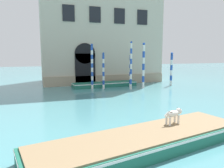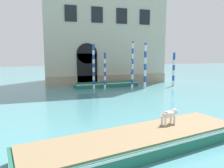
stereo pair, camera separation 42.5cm
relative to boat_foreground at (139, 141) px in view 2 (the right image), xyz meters
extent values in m
cube|color=#BCB29E|center=(3.67, 19.02, 8.63)|extent=(13.57, 6.00, 17.86)
cube|color=tan|center=(3.67, 15.97, 0.21)|extent=(13.57, 0.16, 1.02)
cube|color=black|center=(1.18, 15.96, 1.38)|extent=(2.14, 0.14, 3.36)
cylinder|color=black|center=(1.18, 15.96, 3.06)|extent=(2.14, 0.14, 2.14)
cube|color=black|center=(-0.40, 15.98, 7.05)|extent=(1.21, 0.10, 1.61)
cube|color=black|center=(2.31, 15.98, 7.05)|extent=(1.21, 0.10, 1.61)
cube|color=black|center=(5.02, 15.98, 7.05)|extent=(1.21, 0.10, 1.61)
cube|color=black|center=(7.74, 15.98, 7.05)|extent=(1.21, 0.10, 1.61)
cube|color=#1E6651|center=(0.00, 0.00, -0.05)|extent=(8.70, 3.75, 0.51)
cube|color=white|center=(0.00, 0.00, 0.15)|extent=(8.73, 3.78, 0.08)
cube|color=#8C7251|center=(0.00, 0.00, 0.24)|extent=(8.42, 3.53, 0.06)
cylinder|color=silver|center=(1.74, 0.72, 0.44)|extent=(0.08, 0.08, 0.34)
cylinder|color=silver|center=(1.78, 0.54, 0.44)|extent=(0.08, 0.08, 0.34)
cylinder|color=silver|center=(1.27, 0.61, 0.44)|extent=(0.08, 0.08, 0.34)
cylinder|color=silver|center=(1.31, 0.43, 0.44)|extent=(0.08, 0.08, 0.34)
ellipsoid|color=silver|center=(1.53, 0.57, 0.68)|extent=(0.68, 0.41, 0.27)
ellipsoid|color=#382D23|center=(1.43, 0.55, 0.76)|extent=(0.32, 0.25, 0.10)
sphere|color=silver|center=(1.87, 0.66, 0.75)|extent=(0.25, 0.25, 0.25)
cone|color=#382D23|center=(1.85, 0.72, 0.84)|extent=(0.08, 0.08, 0.10)
cone|color=#382D23|center=(1.88, 0.59, 0.84)|extent=(0.08, 0.08, 0.10)
cylinder|color=silver|center=(1.19, 0.49, 0.73)|extent=(0.23, 0.11, 0.18)
cube|color=#1E6651|center=(2.87, 14.45, -0.07)|extent=(6.63, 1.92, 0.46)
cube|color=white|center=(2.87, 14.45, 0.09)|extent=(6.66, 1.95, 0.08)
cube|color=#B2B7BC|center=(2.87, 14.45, -0.10)|extent=(3.67, 1.35, 0.41)
cylinder|color=white|center=(9.71, 12.93, -0.03)|extent=(0.24, 0.24, 0.54)
cylinder|color=#234CAD|center=(9.71, 12.93, 0.51)|extent=(0.24, 0.24, 0.54)
cylinder|color=white|center=(9.71, 12.93, 1.05)|extent=(0.24, 0.24, 0.54)
cylinder|color=#234CAD|center=(9.71, 12.93, 1.60)|extent=(0.24, 0.24, 0.54)
cylinder|color=white|center=(9.71, 12.93, 2.14)|extent=(0.24, 0.24, 0.54)
cylinder|color=#234CAD|center=(9.71, 12.93, 2.68)|extent=(0.24, 0.24, 0.54)
sphere|color=#234CAD|center=(9.71, 12.93, 3.06)|extent=(0.26, 0.26, 0.26)
cylinder|color=white|center=(1.35, 13.57, -0.10)|extent=(0.22, 0.22, 0.41)
cylinder|color=#234CAD|center=(1.35, 13.57, 0.31)|extent=(0.22, 0.22, 0.41)
cylinder|color=white|center=(1.35, 13.57, 0.71)|extent=(0.22, 0.22, 0.41)
cylinder|color=#234CAD|center=(1.35, 13.57, 1.12)|extent=(0.22, 0.22, 0.41)
cylinder|color=white|center=(1.35, 13.57, 1.53)|extent=(0.22, 0.22, 0.41)
cylinder|color=#234CAD|center=(1.35, 13.57, 1.94)|extent=(0.22, 0.22, 0.41)
cylinder|color=white|center=(1.35, 13.57, 2.34)|extent=(0.22, 0.22, 0.41)
cylinder|color=#234CAD|center=(1.35, 13.57, 2.75)|extent=(0.22, 0.22, 0.41)
cylinder|color=white|center=(1.35, 13.57, 3.16)|extent=(0.22, 0.22, 0.41)
cylinder|color=#234CAD|center=(1.35, 13.57, 3.56)|extent=(0.22, 0.22, 0.41)
sphere|color=#234CAD|center=(1.35, 13.57, 3.86)|extent=(0.23, 0.23, 0.23)
cylinder|color=white|center=(4.75, 12.13, -0.06)|extent=(0.19, 0.19, 0.48)
cylinder|color=#234CAD|center=(4.75, 12.13, 0.42)|extent=(0.19, 0.19, 0.48)
cylinder|color=white|center=(4.75, 12.13, 0.90)|extent=(0.19, 0.19, 0.48)
cylinder|color=#234CAD|center=(4.75, 12.13, 1.37)|extent=(0.19, 0.19, 0.48)
cylinder|color=white|center=(4.75, 12.13, 1.85)|extent=(0.19, 0.19, 0.48)
cylinder|color=#234CAD|center=(4.75, 12.13, 2.33)|extent=(0.19, 0.19, 0.48)
cylinder|color=white|center=(4.75, 12.13, 2.81)|extent=(0.19, 0.19, 0.48)
cylinder|color=#234CAD|center=(4.75, 12.13, 3.29)|extent=(0.19, 0.19, 0.48)
cylinder|color=white|center=(4.75, 12.13, 3.77)|extent=(0.19, 0.19, 0.48)
sphere|color=#234CAD|center=(4.75, 12.13, 4.10)|extent=(0.20, 0.20, 0.20)
cylinder|color=white|center=(5.22, 13.34, -0.11)|extent=(0.20, 0.20, 0.38)
cylinder|color=#234CAD|center=(5.22, 13.34, 0.27)|extent=(0.20, 0.20, 0.38)
cylinder|color=white|center=(5.22, 13.34, 0.65)|extent=(0.20, 0.20, 0.38)
cylinder|color=#234CAD|center=(5.22, 13.34, 1.04)|extent=(0.20, 0.20, 0.38)
cylinder|color=white|center=(5.22, 13.34, 1.42)|extent=(0.20, 0.20, 0.38)
cylinder|color=#234CAD|center=(5.22, 13.34, 1.80)|extent=(0.20, 0.20, 0.38)
cylinder|color=white|center=(5.22, 13.34, 2.18)|extent=(0.20, 0.20, 0.38)
cylinder|color=#234CAD|center=(5.22, 13.34, 2.57)|extent=(0.20, 0.20, 0.38)
sphere|color=#234CAD|center=(5.22, 13.34, 2.85)|extent=(0.21, 0.21, 0.21)
cylinder|color=white|center=(6.15, 12.33, 0.00)|extent=(0.24, 0.24, 0.60)
cylinder|color=#234CAD|center=(6.15, 12.33, 0.59)|extent=(0.24, 0.24, 0.60)
cylinder|color=white|center=(6.15, 12.33, 1.19)|extent=(0.24, 0.24, 0.60)
cylinder|color=#234CAD|center=(6.15, 12.33, 1.78)|extent=(0.24, 0.24, 0.60)
cylinder|color=white|center=(6.15, 12.33, 2.38)|extent=(0.24, 0.24, 0.60)
cylinder|color=#234CAD|center=(6.15, 12.33, 2.98)|extent=(0.24, 0.24, 0.60)
cylinder|color=white|center=(6.15, 12.33, 3.57)|extent=(0.24, 0.24, 0.60)
sphere|color=#234CAD|center=(6.15, 12.33, 3.98)|extent=(0.25, 0.25, 0.25)
cylinder|color=white|center=(2.38, 13.23, -0.10)|extent=(0.21, 0.21, 0.41)
cylinder|color=#234CAD|center=(2.38, 13.23, 0.31)|extent=(0.21, 0.21, 0.41)
cylinder|color=white|center=(2.38, 13.23, 0.72)|extent=(0.21, 0.21, 0.41)
cylinder|color=#234CAD|center=(2.38, 13.23, 1.13)|extent=(0.21, 0.21, 0.41)
cylinder|color=white|center=(2.38, 13.23, 1.53)|extent=(0.21, 0.21, 0.41)
cylinder|color=#234CAD|center=(2.38, 13.23, 1.94)|extent=(0.21, 0.21, 0.41)
cylinder|color=white|center=(2.38, 13.23, 2.35)|extent=(0.21, 0.21, 0.41)
cylinder|color=#234CAD|center=(2.38, 13.23, 2.76)|extent=(0.21, 0.21, 0.41)
sphere|color=#234CAD|center=(2.38, 13.23, 3.06)|extent=(0.22, 0.22, 0.22)
camera|label=1|loc=(-3.52, -6.70, 3.11)|focal=35.00mm
camera|label=2|loc=(-3.12, -6.83, 3.11)|focal=35.00mm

